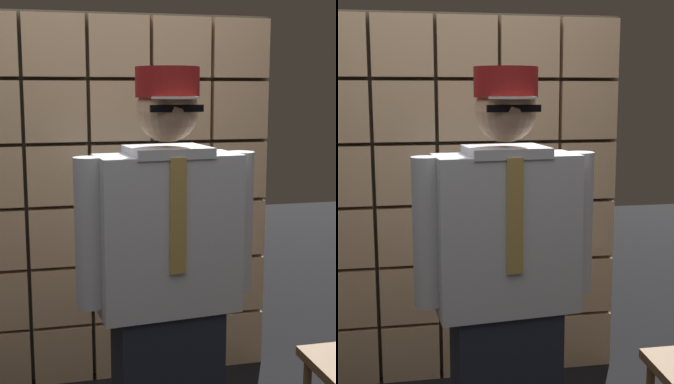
{
  "view_description": "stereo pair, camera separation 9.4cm",
  "coord_description": "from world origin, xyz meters",
  "views": [
    {
      "loc": [
        -0.28,
        -1.69,
        1.6
      ],
      "look_at": [
        0.17,
        0.28,
        1.25
      ],
      "focal_mm": 54.89,
      "sensor_mm": 36.0,
      "label": 1
    },
    {
      "loc": [
        -0.19,
        -1.71,
        1.6
      ],
      "look_at": [
        0.17,
        0.28,
        1.25
      ],
      "focal_mm": 54.89,
      "sensor_mm": 36.0,
      "label": 2
    }
  ],
  "objects": [
    {
      "name": "glass_block_wall",
      "position": [
        0.0,
        1.44,
        0.99
      ],
      "size": [
        2.02,
        0.1,
        2.02
      ],
      "color": "#E0B78C",
      "rests_on": "ground"
    },
    {
      "name": "standing_person",
      "position": [
        0.17,
        0.31,
        0.88
      ],
      "size": [
        0.67,
        0.3,
        1.68
      ],
      "rotation": [
        0.0,
        0.0,
        0.1
      ],
      "color": "#1E2333",
      "rests_on": "ground"
    }
  ]
}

